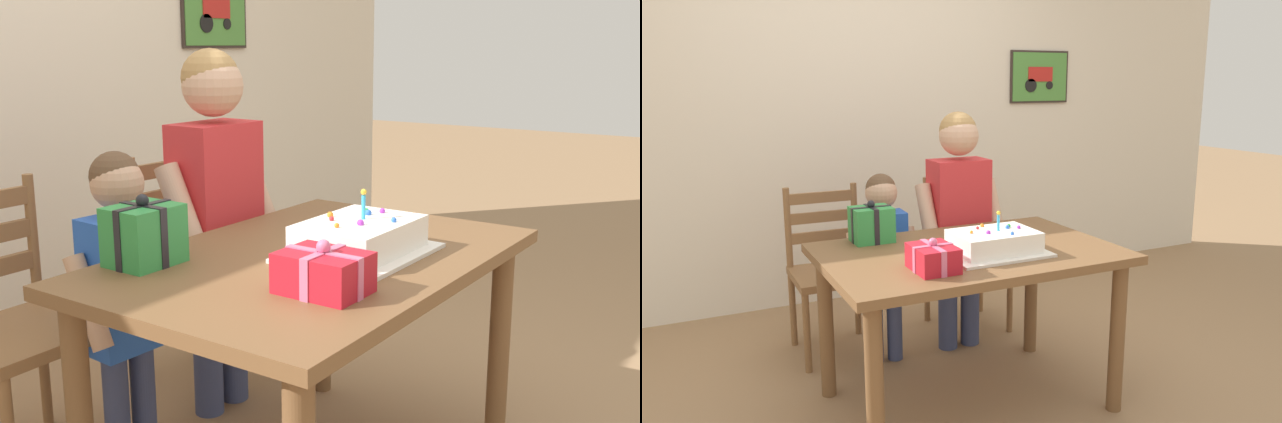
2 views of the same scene
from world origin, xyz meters
TOP-DOWN VIEW (x-y plane):
  - ground_plane at (0.00, 0.00)m, footprint 20.00×20.00m
  - back_wall at (0.01, 1.72)m, footprint 6.40×0.11m
  - dining_table at (0.00, 0.00)m, footprint 1.31×0.88m
  - birthday_cake at (0.07, -0.11)m, footprint 0.44×0.34m
  - gift_box_red_large at (-0.34, 0.33)m, footprint 0.19×0.16m
  - gift_box_beside_cake at (-0.27, -0.21)m, footprint 0.17×0.22m
  - chair_left at (-0.42, 0.87)m, footprint 0.42×0.42m
  - chair_right at (0.42, 0.87)m, footprint 0.42×0.42m
  - child_older at (0.24, 0.60)m, footprint 0.48×0.27m
  - child_younger at (-0.20, 0.60)m, footprint 0.38×0.22m

SIDE VIEW (x-z plane):
  - ground_plane at x=0.00m, z-range 0.00..0.00m
  - chair_left at x=-0.42m, z-range 0.01..0.93m
  - chair_right at x=0.42m, z-range 0.01..0.93m
  - child_younger at x=-0.20m, z-range 0.11..1.14m
  - dining_table at x=0.00m, z-range 0.27..1.02m
  - birthday_cake at x=0.07m, z-range 0.70..0.90m
  - gift_box_beside_cake at x=-0.27m, z-range 0.73..0.87m
  - child_older at x=0.24m, z-range 0.15..1.48m
  - gift_box_red_large at x=-0.34m, z-range 0.73..0.94m
  - back_wall at x=0.01m, z-range 0.00..2.60m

